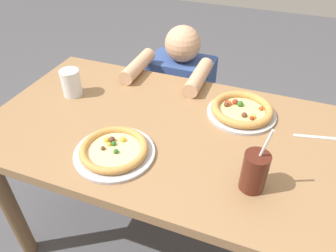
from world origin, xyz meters
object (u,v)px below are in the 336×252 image
Objects in this scene: fork at (324,138)px; diner_seated at (180,107)px; pizza_far at (242,110)px; drink_cup_colored at (254,172)px; pizza_near at (114,150)px; water_cup_clear at (71,82)px.

fork is 0.22× the size of diner_seated.
pizza_far is 1.18× the size of drink_cup_colored.
pizza_near is 0.31× the size of diner_seated.
pizza_far is at bearing -45.37° from diner_seated.
drink_cup_colored is at bearing -123.30° from fork.
pizza_near is at bearing -177.63° from drink_cup_colored.
pizza_near is 0.55m from pizza_far.
diner_seated is (-0.50, 0.78, -0.39)m from drink_cup_colored.
diner_seated is (-0.40, 0.40, -0.34)m from pizza_far.
pizza_near is 2.41× the size of water_cup_clear.
pizza_far is 1.40× the size of fork.
pizza_far is 0.66m from diner_seated.
pizza_near reaches higher than fork.
pizza_far is at bearing 172.61° from fork.
drink_cup_colored is at bearing 2.37° from pizza_near.
drink_cup_colored reaches higher than fork.
drink_cup_colored reaches higher than pizza_far.
fork is at bearing 56.70° from drink_cup_colored.
diner_seated is at bearing 91.42° from pizza_near.
pizza_near is at bearing -38.08° from water_cup_clear.
fork is at bearing -31.64° from diner_seated.
pizza_far is 2.37× the size of water_cup_clear.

